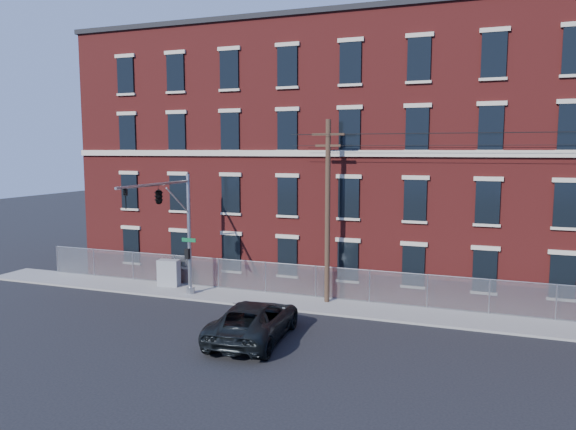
# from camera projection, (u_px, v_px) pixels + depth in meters

# --- Properties ---
(ground) EXTENTS (140.00, 140.00, 0.00)m
(ground) POSITION_uv_depth(u_px,v_px,m) (253.00, 331.00, 25.87)
(ground) COLOR black
(ground) RESTS_ON ground
(sidewalk) EXTENTS (65.00, 3.00, 0.12)m
(sidewalk) POSITION_uv_depth(u_px,v_px,m) (523.00, 326.00, 26.40)
(sidewalk) COLOR gray
(sidewalk) RESTS_ON ground
(mill_building) EXTENTS (55.30, 14.32, 16.30)m
(mill_building) POSITION_uv_depth(u_px,v_px,m) (521.00, 155.00, 33.77)
(mill_building) COLOR maroon
(mill_building) RESTS_ON ground
(chain_link_fence) EXTENTS (59.06, 0.06, 1.85)m
(chain_link_fence) POSITION_uv_depth(u_px,v_px,m) (522.00, 299.00, 27.50)
(chain_link_fence) COLOR #A5A8AD
(chain_link_fence) RESTS_ON ground
(traffic_signal_mast) EXTENTS (0.90, 6.75, 7.00)m
(traffic_signal_mast) POSITION_uv_depth(u_px,v_px,m) (166.00, 208.00, 29.33)
(traffic_signal_mast) COLOR #9EA0A5
(traffic_signal_mast) RESTS_ON ground
(utility_pole_near) EXTENTS (1.80, 0.28, 10.00)m
(utility_pole_near) POSITION_uv_depth(u_px,v_px,m) (328.00, 208.00, 29.77)
(utility_pole_near) COLOR #422E21
(utility_pole_near) RESTS_ON ground
(pickup_truck) EXTENTS (3.34, 6.45, 1.74)m
(pickup_truck) POSITION_uv_depth(u_px,v_px,m) (254.00, 320.00, 24.59)
(pickup_truck) COLOR black
(pickup_truck) RESTS_ON ground
(utility_cabinet) EXTENTS (1.38, 0.82, 1.64)m
(utility_cabinet) POSITION_uv_depth(u_px,v_px,m) (169.00, 273.00, 33.79)
(utility_cabinet) COLOR gray
(utility_cabinet) RESTS_ON sidewalk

